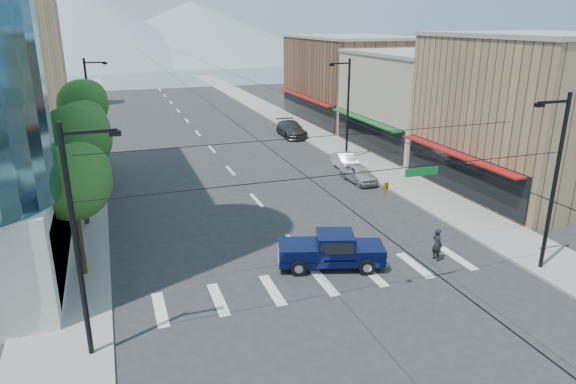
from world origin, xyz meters
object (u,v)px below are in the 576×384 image
pickup_truck (331,249)px  parked_car_far (291,129)px  parked_car_mid (345,161)px  parked_car_near (359,173)px  pedestrian (437,244)px

pickup_truck → parked_car_far: pickup_truck is taller
pickup_truck → parked_car_mid: size_ratio=1.43×
parked_car_near → parked_car_far: parked_car_far is taller
parked_car_near → parked_car_mid: 3.74m
pedestrian → parked_car_near: (2.39, 13.84, -0.20)m
pedestrian → pickup_truck: bearing=70.7°
parked_car_near → pedestrian: bearing=-102.7°
parked_car_far → parked_car_mid: bearing=-87.7°
pickup_truck → parked_car_near: 15.03m
pedestrian → parked_car_near: size_ratio=0.44×
pedestrian → parked_car_mid: 17.79m
pedestrian → parked_car_mid: bearing=-17.6°
pickup_truck → parked_car_near: size_ratio=1.43×
parked_car_near → parked_car_far: (0.60, 17.38, 0.13)m
pedestrian → parked_car_near: pedestrian is taller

